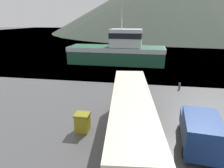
{
  "coord_description": "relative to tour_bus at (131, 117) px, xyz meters",
  "views": [
    {
      "loc": [
        -1.5,
        -3.09,
        8.08
      ],
      "look_at": [
        -4.66,
        15.36,
        2.0
      ],
      "focal_mm": 32.0,
      "sensor_mm": 36.0,
      "label": 1
    }
  ],
  "objects": [
    {
      "name": "water_surface",
      "position": [
        2.25,
        133.12,
        -1.93
      ],
      "size": [
        240.0,
        240.0,
        0.0
      ],
      "primitive_type": "plane",
      "color": "slate",
      "rests_on": "ground"
    },
    {
      "name": "tour_bus",
      "position": [
        0.0,
        0.0,
        0.0
      ],
      "size": [
        3.86,
        13.12,
        3.44
      ],
      "rotation": [
        0.0,
        0.0,
        0.11
      ],
      "color": "#B26614",
      "rests_on": "ground"
    },
    {
      "name": "delivery_van",
      "position": [
        4.48,
        0.28,
        -0.7
      ],
      "size": [
        2.67,
        5.43,
        2.31
      ],
      "rotation": [
        0.0,
        0.0,
        -0.1
      ],
      "color": "navy",
      "rests_on": "ground"
    },
    {
      "name": "fishing_boat",
      "position": [
        -4.46,
        25.75,
        0.5
      ],
      "size": [
        18.1,
        6.29,
        12.78
      ],
      "rotation": [
        0.0,
        0.0,
        1.55
      ],
      "color": "#1E5138",
      "rests_on": "water_surface"
    },
    {
      "name": "storage_bin",
      "position": [
        -3.69,
        0.9,
        -1.2
      ],
      "size": [
        1.1,
        1.01,
        1.42
      ],
      "color": "olive",
      "rests_on": "ground"
    },
    {
      "name": "small_boat",
      "position": [
        -7.4,
        41.03,
        -1.42
      ],
      "size": [
        6.59,
        2.85,
        1.01
      ],
      "rotation": [
        0.0,
        0.0,
        1.47
      ],
      "color": "black",
      "rests_on": "water_surface"
    },
    {
      "name": "mooring_bollard",
      "position": [
        4.95,
        12.0,
        -1.47
      ],
      "size": [
        0.28,
        0.28,
        0.84
      ],
      "color": "#4C4C51",
      "rests_on": "ground"
    }
  ]
}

